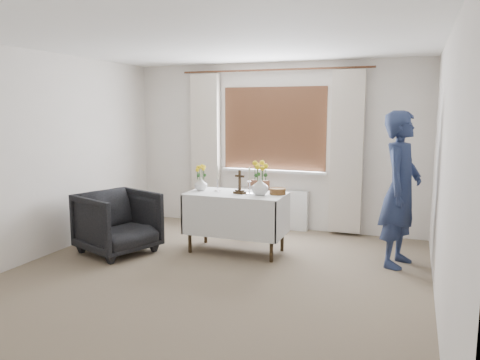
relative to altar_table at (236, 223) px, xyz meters
name	(u,v)px	position (x,y,z in m)	size (l,w,h in m)	color
ground	(207,281)	(0.08, -1.09, -0.38)	(5.00, 5.00, 0.00)	#866F5D
altar_table	(236,223)	(0.00, 0.00, 0.00)	(1.24, 0.64, 0.76)	white
wooden_chair	(254,208)	(-0.04, 0.83, 0.02)	(0.37, 0.37, 0.80)	brown
armchair	(118,222)	(-1.39, -0.55, 0.01)	(0.84, 0.86, 0.78)	black
person	(401,189)	(1.95, 0.19, 0.52)	(0.66, 0.43, 1.79)	navy
radiator	(272,209)	(0.08, 1.33, -0.08)	(1.10, 0.10, 0.60)	silver
wooden_cross	(240,182)	(0.05, -0.02, 0.53)	(0.14, 0.10, 0.30)	black
candlestick_left	(217,179)	(-0.26, 0.01, 0.55)	(0.09, 0.09, 0.33)	white
candlestick_right	(249,181)	(0.18, -0.01, 0.55)	(0.10, 0.10, 0.34)	white
flower_vase_left	(201,184)	(-0.50, 0.02, 0.47)	(0.17, 0.17, 0.17)	silver
flower_vase_right	(260,186)	(0.32, -0.02, 0.49)	(0.21, 0.21, 0.22)	silver
wicker_basket	(278,191)	(0.51, 0.11, 0.42)	(0.20, 0.20, 0.08)	brown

